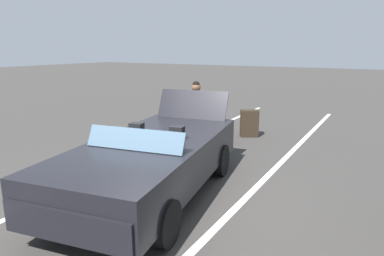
{
  "coord_description": "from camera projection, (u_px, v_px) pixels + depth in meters",
  "views": [
    {
      "loc": [
        4.18,
        3.21,
        2.39
      ],
      "look_at": [
        -1.78,
        -0.28,
        0.75
      ],
      "focal_mm": 31.63,
      "sensor_mm": 36.0,
      "label": 1
    }
  ],
  "objects": [
    {
      "name": "ground_plane",
      "position": [
        153.0,
        195.0,
        5.64
      ],
      "size": [
        80.0,
        80.0,
        0.0
      ],
      "primitive_type": "plane",
      "color": "#383533"
    },
    {
      "name": "lot_line_near",
      "position": [
        96.0,
        180.0,
        6.29
      ],
      "size": [
        18.0,
        0.12,
        0.01
      ],
      "primitive_type": "cube",
      "color": "silver",
      "rests_on": "ground_plane"
    },
    {
      "name": "lot_line_mid",
      "position": [
        229.0,
        215.0,
        4.96
      ],
      "size": [
        18.0,
        0.12,
        0.01
      ],
      "primitive_type": "cube",
      "color": "silver",
      "rests_on": "ground_plane"
    },
    {
      "name": "convertible_car",
      "position": [
        146.0,
        165.0,
        5.32
      ],
      "size": [
        4.41,
        2.46,
        1.51
      ],
      "rotation": [
        0.0,
        0.0,
        0.18
      ],
      "color": "black",
      "rests_on": "ground_plane"
    },
    {
      "name": "suitcase_large_black",
      "position": [
        249.0,
        123.0,
        9.29
      ],
      "size": [
        0.48,
        0.56,
        0.74
      ],
      "rotation": [
        0.0,
        0.0,
        3.67
      ],
      "color": "#2D2319",
      "rests_on": "ground_plane"
    },
    {
      "name": "suitcase_medium_bright",
      "position": [
        196.0,
        130.0,
        8.75
      ],
      "size": [
        0.46,
        0.45,
        0.88
      ],
      "rotation": [
        0.0,
        0.0,
        3.97
      ],
      "color": "#19723F",
      "rests_on": "ground_plane"
    },
    {
      "name": "suitcase_small_carryon",
      "position": [
        212.0,
        125.0,
        9.66
      ],
      "size": [
        0.39,
        0.34,
        0.5
      ],
      "rotation": [
        0.0,
        0.0,
        2.08
      ],
      "color": "#1E479E",
      "rests_on": "ground_plane"
    },
    {
      "name": "duffel_bag",
      "position": [
        222.0,
        135.0,
        8.85
      ],
      "size": [
        0.71,
        0.52,
        0.34
      ],
      "rotation": [
        0.0,
        0.0,
        3.54
      ],
      "color": "orange",
      "rests_on": "ground_plane"
    },
    {
      "name": "traveler_person",
      "position": [
        196.0,
        112.0,
        7.87
      ],
      "size": [
        0.28,
        0.61,
        1.65
      ],
      "rotation": [
        0.0,
        0.0,
        0.18
      ],
      "color": "#4C3F2D",
      "rests_on": "ground_plane"
    }
  ]
}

